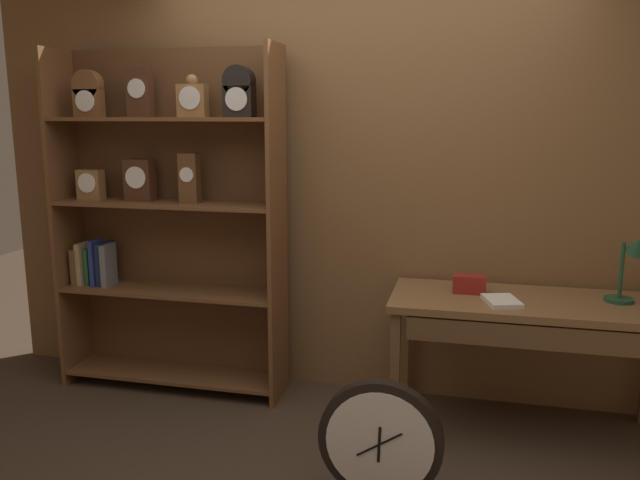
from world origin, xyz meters
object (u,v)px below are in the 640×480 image
at_px(workbench, 529,316).
at_px(round_clock_large, 380,444).
at_px(open_repair_manual, 502,301).
at_px(desk_lamp, 633,261).
at_px(toolbox_small, 469,284).
at_px(bookshelf, 165,215).

relative_size(workbench, round_clock_large, 2.46).
bearing_deg(workbench, open_repair_manual, -150.49).
bearing_deg(desk_lamp, round_clock_large, -141.72).
relative_size(toolbox_small, round_clock_large, 0.30).
bearing_deg(toolbox_small, round_clock_large, -110.54).
distance_m(desk_lamp, toolbox_small, 0.83).
bearing_deg(desk_lamp, bookshelf, 178.12).
height_order(workbench, desk_lamp, desk_lamp).
bearing_deg(open_repair_manual, round_clock_large, -140.33).
xyz_separation_m(bookshelf, round_clock_large, (1.49, -1.00, -0.80)).
distance_m(desk_lamp, open_repair_manual, 0.69).
height_order(desk_lamp, toolbox_small, desk_lamp).
xyz_separation_m(bookshelf, open_repair_manual, (2.01, -0.23, -0.34)).
relative_size(bookshelf, workbench, 1.45).
bearing_deg(workbench, toolbox_small, 164.80).
bearing_deg(open_repair_manual, bookshelf, 157.05).
xyz_separation_m(desk_lamp, open_repair_manual, (-0.64, -0.15, -0.22)).
bearing_deg(toolbox_small, workbench, -15.20).
bearing_deg(round_clock_large, bookshelf, 146.18).
height_order(bookshelf, round_clock_large, bookshelf).
bearing_deg(desk_lamp, workbench, -172.66).
bearing_deg(workbench, round_clock_large, -127.98).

